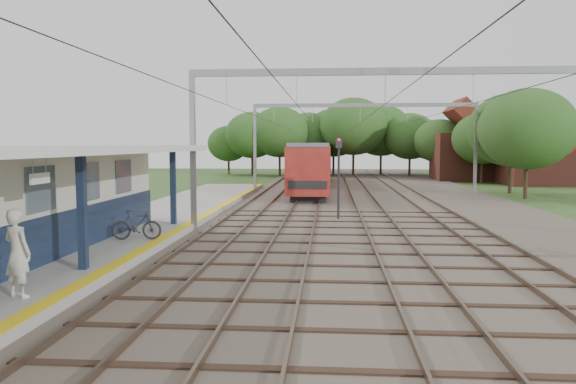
{
  "coord_description": "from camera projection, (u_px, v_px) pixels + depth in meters",
  "views": [
    {
      "loc": [
        0.94,
        -8.91,
        3.8
      ],
      "look_at": [
        -1.04,
        17.14,
        1.6
      ],
      "focal_mm": 35.0,
      "sensor_mm": 36.0,
      "label": 1
    }
  ],
  "objects": [
    {
      "name": "ground",
      "position": [
        272.0,
        376.0,
        9.24
      ],
      "size": [
        160.0,
        160.0,
        0.0
      ],
      "primitive_type": "plane",
      "color": "#2D4C1E",
      "rests_on": "ground"
    },
    {
      "name": "ballast_bed",
      "position": [
        375.0,
        199.0,
        38.74
      ],
      "size": [
        18.0,
        90.0,
        0.1
      ],
      "primitive_type": "cube",
      "color": "#473D33",
      "rests_on": "ground"
    },
    {
      "name": "platform",
      "position": [
        130.0,
        231.0,
        23.7
      ],
      "size": [
        5.0,
        52.0,
        0.35
      ],
      "primitive_type": "cube",
      "color": "gray",
      "rests_on": "ground"
    },
    {
      "name": "yellow_stripe",
      "position": [
        182.0,
        227.0,
        23.52
      ],
      "size": [
        0.45,
        52.0,
        0.01
      ],
      "primitive_type": "cube",
      "color": "yellow",
      "rests_on": "platform"
    },
    {
      "name": "station_building",
      "position": [
        0.0,
        204.0,
        16.69
      ],
      "size": [
        3.41,
        18.0,
        3.4
      ],
      "color": "beige",
      "rests_on": "platform"
    },
    {
      "name": "canopy",
      "position": [
        15.0,
        151.0,
        15.48
      ],
      "size": [
        6.4,
        20.0,
        3.44
      ],
      "color": "#101D35",
      "rests_on": "platform"
    },
    {
      "name": "rail_tracks",
      "position": [
        338.0,
        197.0,
        38.92
      ],
      "size": [
        11.8,
        88.0,
        0.15
      ],
      "color": "brown",
      "rests_on": "ballast_bed"
    },
    {
      "name": "catenary_system",
      "position": [
        372.0,
        116.0,
        33.64
      ],
      "size": [
        17.22,
        88.0,
        7.0
      ],
      "color": "gray",
      "rests_on": "ground"
    },
    {
      "name": "tree_band",
      "position": [
        356.0,
        135.0,
        65.3
      ],
      "size": [
        31.72,
        30.88,
        8.82
      ],
      "color": "#382619",
      "rests_on": "ground"
    },
    {
      "name": "house_near",
      "position": [
        543.0,
        153.0,
        53.12
      ],
      "size": [
        7.0,
        6.12,
        7.89
      ],
      "color": "brown",
      "rests_on": "ground"
    },
    {
      "name": "house_far",
      "position": [
        473.0,
        150.0,
        59.43
      ],
      "size": [
        8.0,
        6.12,
        8.66
      ],
      "color": "brown",
      "rests_on": "ground"
    },
    {
      "name": "person",
      "position": [
        17.0,
        253.0,
        12.66
      ],
      "size": [
        0.87,
        0.73,
        2.03
      ],
      "primitive_type": "imported",
      "rotation": [
        0.0,
        0.0,
        2.75
      ],
      "color": "beige",
      "rests_on": "platform"
    },
    {
      "name": "bicycle",
      "position": [
        137.0,
        225.0,
        20.41
      ],
      "size": [
        1.84,
        0.75,
        1.08
      ],
      "primitive_type": "imported",
      "rotation": [
        0.0,
        0.0,
        1.71
      ],
      "color": "black",
      "rests_on": "platform"
    },
    {
      "name": "train",
      "position": [
        315.0,
        162.0,
        53.04
      ],
      "size": [
        2.91,
        36.29,
        3.83
      ],
      "color": "black",
      "rests_on": "ballast_bed"
    },
    {
      "name": "signal_post",
      "position": [
        339.0,
        169.0,
        27.96
      ],
      "size": [
        0.32,
        0.29,
        4.16
      ],
      "rotation": [
        0.0,
        0.0,
        0.31
      ],
      "color": "black",
      "rests_on": "ground"
    }
  ]
}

